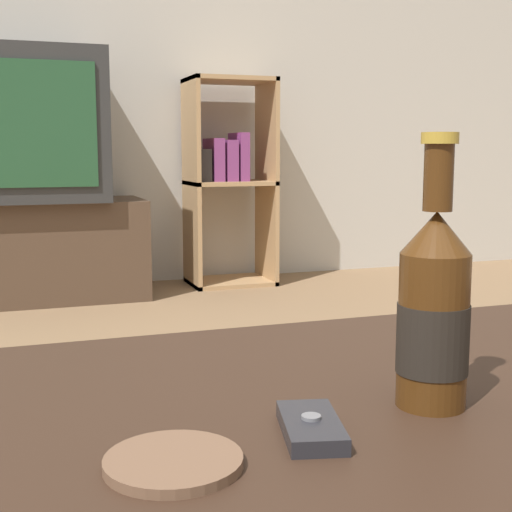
# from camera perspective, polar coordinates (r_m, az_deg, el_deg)

# --- Properties ---
(back_wall) EXTENTS (8.00, 0.05, 2.60)m
(back_wall) POSITION_cam_1_polar(r_m,az_deg,el_deg) (3.59, -15.03, 18.62)
(back_wall) COLOR beige
(back_wall) RESTS_ON ground_plane
(coffee_table) EXTENTS (1.38, 0.77, 0.42)m
(coffee_table) POSITION_cam_1_polar(r_m,az_deg,el_deg) (0.64, 11.14, -18.01)
(coffee_table) COLOR #332116
(coffee_table) RESTS_ON ground_plane
(tv_stand) EXTENTS (0.98, 0.43, 0.43)m
(tv_stand) POSITION_cam_1_polar(r_m,az_deg,el_deg) (3.25, -17.58, 0.42)
(tv_stand) COLOR #4C3828
(tv_stand) RESTS_ON ground_plane
(television) EXTENTS (0.65, 0.54, 0.63)m
(television) POSITION_cam_1_polar(r_m,az_deg,el_deg) (3.22, -18.01, 9.85)
(television) COLOR #2D2D2D
(television) RESTS_ON tv_stand
(bookshelf) EXTENTS (0.40, 0.30, 0.99)m
(bookshelf) POSITION_cam_1_polar(r_m,az_deg,el_deg) (3.45, -2.32, 6.41)
(bookshelf) COLOR tan
(bookshelf) RESTS_ON ground_plane
(beer_bottle) EXTENTS (0.07, 0.07, 0.25)m
(beer_bottle) POSITION_cam_1_polar(r_m,az_deg,el_deg) (0.66, 14.02, -4.28)
(beer_bottle) COLOR #47280F
(beer_bottle) RESTS_ON coffee_table
(cell_phone) EXTENTS (0.07, 0.10, 0.02)m
(cell_phone) POSITION_cam_1_polar(r_m,az_deg,el_deg) (0.60, 4.43, -13.47)
(cell_phone) COLOR #232328
(cell_phone) RESTS_ON coffee_table
(coaster) EXTENTS (0.10, 0.10, 0.01)m
(coaster) POSITION_cam_1_polar(r_m,az_deg,el_deg) (0.55, -6.64, -16.03)
(coaster) COLOR brown
(coaster) RESTS_ON coffee_table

